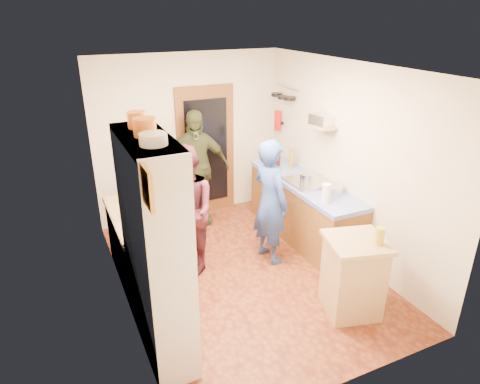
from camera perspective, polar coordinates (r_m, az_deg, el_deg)
floor at (r=5.69m, az=0.56°, el=-10.78°), size 3.00×4.00×0.02m
ceiling at (r=4.75m, az=0.69°, el=16.45°), size 3.00×4.00×0.02m
wall_back at (r=6.84m, az=-6.72°, el=7.21°), size 3.00×0.02×2.60m
wall_front at (r=3.56m, az=14.91°, el=-9.35°), size 3.00×0.02×2.60m
wall_left at (r=4.67m, az=-16.34°, el=-1.36°), size 0.02×4.00×2.60m
wall_right at (r=5.84m, az=14.13°, el=3.84°), size 0.02×4.00×2.60m
door_frame at (r=6.96m, az=-4.56°, el=5.41°), size 0.95×0.06×2.10m
door_glass at (r=6.93m, az=-4.46°, el=5.33°), size 0.70×0.02×1.70m
hutch_body at (r=4.09m, az=-11.18°, el=-7.67°), size 0.40×1.20×2.20m
hutch_top_shelf at (r=3.66m, az=-12.48°, el=7.00°), size 0.40×1.14×0.04m
plate_stack at (r=3.39m, az=-11.49°, el=6.93°), size 0.22×0.22×0.09m
orange_pot_a at (r=3.63m, az=-12.59°, el=8.43°), size 0.19×0.19×0.15m
orange_pot_b at (r=3.92m, az=-13.61°, el=9.34°), size 0.16×0.16×0.14m
left_counter_base at (r=5.51m, az=-12.94°, el=-7.33°), size 0.60×1.40×0.85m
left_counter_top at (r=5.30m, az=-13.37°, el=-3.13°), size 0.64×1.44×0.05m
toaster at (r=4.79m, az=-11.55°, el=-4.28°), size 0.29×0.22×0.19m
kettle at (r=5.15m, az=-13.79°, el=-2.53°), size 0.19×0.19×0.18m
orange_bowl at (r=5.45m, az=-13.06°, el=-1.51°), size 0.20×0.20×0.09m
chopping_board at (r=5.77m, az=-14.39°, el=-0.57°), size 0.35×0.30×0.02m
right_counter_base at (r=6.37m, az=8.41°, el=-2.61°), size 0.60×2.20×0.84m
right_counter_top at (r=6.19m, az=8.65°, el=1.15°), size 0.62×2.22×0.06m
hob at (r=6.11m, az=9.08°, el=1.33°), size 0.55×0.58×0.04m
pot_on_hob at (r=6.04m, az=8.87°, el=1.88°), size 0.19×0.19×0.12m
bottle_a at (r=6.57m, az=4.54°, el=4.47°), size 0.08×0.08×0.33m
bottle_b at (r=6.72m, az=5.11°, el=4.70°), size 0.08×0.08×0.29m
bottle_c at (r=6.63m, az=6.88°, el=4.50°), size 0.09×0.09×0.32m
paper_towel at (r=5.52m, az=11.43°, el=-0.15°), size 0.12×0.12×0.24m
mixing_bowl at (r=5.84m, az=12.19°, el=0.38°), size 0.29×0.29×0.11m
island_base at (r=4.98m, az=14.78°, el=-11.03°), size 0.67×0.67×0.86m
island_top at (r=4.75m, az=15.34°, el=-6.47°), size 0.76×0.76×0.05m
cutting_board at (r=4.76m, az=14.56°, el=-6.14°), size 0.41×0.36×0.02m
oil_jar at (r=4.67m, az=18.11°, el=-5.61°), size 0.12×0.12×0.19m
pan_rail at (r=6.84m, az=6.34°, el=13.67°), size 0.02×0.65×0.02m
pan_hang_a at (r=6.69m, az=6.62°, el=12.31°), size 0.18×0.18×0.05m
pan_hang_b at (r=6.86m, az=5.73°, el=12.45°), size 0.16×0.16×0.05m
pan_hang_c at (r=7.03m, az=4.89°, el=12.82°), size 0.17×0.17×0.05m
wall_shelf at (r=5.99m, az=10.77°, el=8.61°), size 0.26×0.42×0.03m
radio at (r=5.97m, az=10.84°, el=9.45°), size 0.26×0.33×0.15m
ext_bracket at (r=7.12m, az=5.47°, el=9.14°), size 0.06×0.10×0.04m
fire_extinguisher at (r=7.08m, az=5.05°, el=9.49°), size 0.11×0.11×0.32m
picture_frame at (r=2.97m, az=-12.27°, el=0.56°), size 0.03×0.25×0.30m
person_hob at (r=5.61m, az=4.48°, el=-1.31°), size 0.50×0.67×1.69m
person_left at (r=5.43m, az=-7.06°, el=-2.35°), size 0.73×0.89×1.68m
person_back at (r=6.63m, az=-5.88°, el=3.18°), size 1.14×0.66×1.82m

